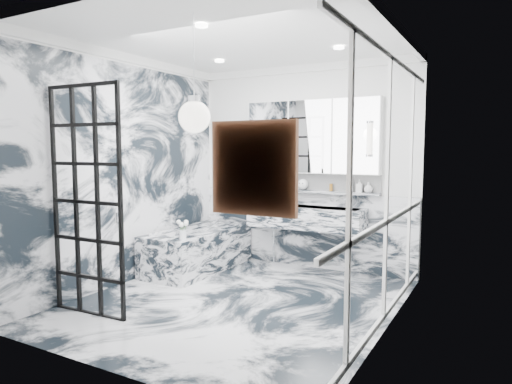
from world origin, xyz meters
The scene contains 25 objects.
floor centered at (0.00, 0.00, 0.00)m, with size 3.60×3.60×0.00m, color white.
ceiling centered at (0.00, 0.00, 2.80)m, with size 3.60×3.60×0.00m, color white.
wall_back centered at (0.00, 1.80, 1.40)m, with size 3.60×3.60×0.00m, color white.
wall_front centered at (0.00, -1.80, 1.40)m, with size 3.60×3.60×0.00m, color white.
wall_left centered at (-1.60, 0.00, 1.40)m, with size 3.60×3.60×0.00m, color white.
wall_right centered at (1.60, 0.00, 1.40)m, with size 3.60×3.60×0.00m, color white.
marble_clad_back centered at (0.00, 1.78, 0.53)m, with size 3.18×0.05×1.05m, color white.
marble_clad_left centered at (-1.59, 0.00, 1.34)m, with size 0.02×3.56×2.68m, color white.
panel_molding centered at (1.58, 0.00, 1.30)m, with size 0.03×3.40×2.30m, color white.
soap_bottle_a centered at (0.71, 1.71, 1.18)m, with size 0.07×0.07×0.18m, color #8C5919.
soap_bottle_b centered at (0.83, 1.71, 1.17)m, with size 0.07×0.08×0.17m, color #4C4C51.
soap_bottle_c centered at (0.95, 1.71, 1.16)m, with size 0.11×0.11×0.14m, color silver.
face_pot centered at (0.04, 1.71, 1.17)m, with size 0.14×0.14×0.14m, color white.
amber_bottle centered at (0.44, 1.71, 1.14)m, with size 0.04×0.04×0.10m, color #8C5919.
flower_vase centered at (-0.92, 0.24, 0.61)m, with size 0.08×0.08×0.12m, color silver.
crittall_door centered at (-1.10, -1.03, 1.13)m, with size 0.88×0.04×2.27m, color black, non-canonical shape.
artwork centered at (1.20, -1.76, 1.54)m, with size 0.46×0.04×0.46m, color #BC8413.
pendant_light centered at (0.25, -1.06, 1.92)m, with size 0.26×0.26×0.26m, color white.
trough_sink centered at (0.15, 1.55, 0.73)m, with size 1.60×0.45×0.30m, color silver.
ledge centered at (0.15, 1.72, 1.07)m, with size 1.90×0.14×0.04m, color silver.
subway_tile centered at (0.15, 1.78, 1.21)m, with size 1.90×0.03×0.23m, color white.
mirror_cabinet centered at (0.15, 1.73, 1.82)m, with size 1.90×0.16×1.00m, color white.
sconce_left centered at (-0.67, 1.63, 1.78)m, with size 0.07×0.07×0.40m, color white.
sconce_right centered at (0.97, 1.63, 1.78)m, with size 0.07×0.07×0.40m, color white.
bathtub centered at (-1.18, 0.90, 0.28)m, with size 0.75×1.65×0.55m, color silver.
Camera 1 is at (2.53, -4.12, 1.66)m, focal length 32.00 mm.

